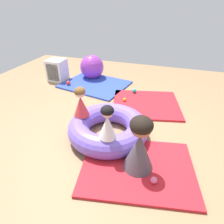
{
  "coord_description": "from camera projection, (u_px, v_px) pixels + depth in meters",
  "views": [
    {
      "loc": [
        0.87,
        -2.42,
        2.02
      ],
      "look_at": [
        -0.0,
        0.18,
        0.36
      ],
      "focal_mm": 31.17,
      "sensor_mm": 36.0,
      "label": 1
    }
  ],
  "objects": [
    {
      "name": "storage_cube",
      "position": [
        57.0,
        70.0,
        5.2
      ],
      "size": [
        0.44,
        0.44,
        0.56
      ],
      "color": "white",
      "rests_on": "ground"
    },
    {
      "name": "play_ball_pink",
      "position": [
        154.0,
        180.0,
        2.37
      ],
      "size": [
        0.08,
        0.08,
        0.08
      ],
      "primitive_type": "sphere",
      "color": "pink",
      "rests_on": "gym_mat_near_right"
    },
    {
      "name": "child_in_red",
      "position": [
        81.0,
        102.0,
        3.03
      ],
      "size": [
        0.33,
        0.33,
        0.49
      ],
      "rotation": [
        0.0,
        0.0,
        2.71
      ],
      "color": "red",
      "rests_on": "inflatable_cushion"
    },
    {
      "name": "play_ball_orange",
      "position": [
        125.0,
        100.0,
        4.19
      ],
      "size": [
        0.08,
        0.08,
        0.08
      ],
      "primitive_type": "sphere",
      "color": "orange",
      "rests_on": "gym_mat_far_right"
    },
    {
      "name": "play_ball_teal",
      "position": [
        134.0,
        91.0,
        4.54
      ],
      "size": [
        0.09,
        0.09,
        0.09
      ],
      "primitive_type": "sphere",
      "color": "teal",
      "rests_on": "gym_mat_far_right"
    },
    {
      "name": "child_in_white",
      "position": [
        107.0,
        122.0,
        2.55
      ],
      "size": [
        0.31,
        0.31,
        0.49
      ],
      "rotation": [
        0.0,
        0.0,
        3.43
      ],
      "color": "white",
      "rests_on": "inflatable_cushion"
    },
    {
      "name": "gym_mat_front",
      "position": [
        95.0,
        84.0,
        5.04
      ],
      "size": [
        1.79,
        1.53,
        0.04
      ],
      "primitive_type": "cube",
      "rotation": [
        0.0,
        0.0,
        -0.19
      ],
      "color": "#2D47B7",
      "rests_on": "ground"
    },
    {
      "name": "ground_plane",
      "position": [
        109.0,
        136.0,
        3.24
      ],
      "size": [
        8.0,
        8.0,
        0.0
      ],
      "primitive_type": "plane",
      "color": "#93704C"
    },
    {
      "name": "adult_seated",
      "position": [
        140.0,
        144.0,
        2.42
      ],
      "size": [
        0.56,
        0.56,
        0.79
      ],
      "rotation": [
        0.0,
        0.0,
        2.18
      ],
      "color": "#4C4751",
      "rests_on": "gym_mat_near_right"
    },
    {
      "name": "play_ball_red",
      "position": [
        68.0,
        83.0,
        4.94
      ],
      "size": [
        0.11,
        0.11,
        0.11
      ],
      "primitive_type": "sphere",
      "color": "red",
      "rests_on": "gym_mat_front"
    },
    {
      "name": "gym_mat_far_right",
      "position": [
        146.0,
        104.0,
        4.14
      ],
      "size": [
        1.62,
        1.52,
        0.04
      ],
      "primitive_type": "cube",
      "rotation": [
        0.0,
        0.0,
        0.24
      ],
      "color": "red",
      "rests_on": "ground"
    },
    {
      "name": "inflatable_cushion",
      "position": [
        108.0,
        128.0,
        3.14
      ],
      "size": [
        1.29,
        1.29,
        0.35
      ],
      "primitive_type": "torus",
      "color": "#7056D1",
      "rests_on": "ground"
    },
    {
      "name": "gym_mat_near_right",
      "position": [
        137.0,
        167.0,
        2.62
      ],
      "size": [
        1.68,
        1.38,
        0.04
      ],
      "primitive_type": "cube",
      "rotation": [
        0.0,
        0.0,
        0.2
      ],
      "color": "red",
      "rests_on": "ground"
    },
    {
      "name": "exercise_ball_large",
      "position": [
        92.0,
        67.0,
        5.3
      ],
      "size": [
        0.64,
        0.64,
        0.64
      ],
      "primitive_type": "sphere",
      "color": "purple",
      "rests_on": "ground"
    }
  ]
}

